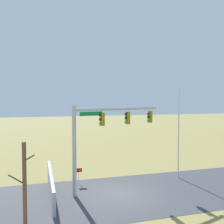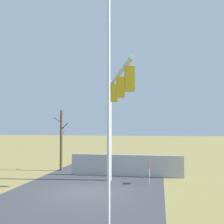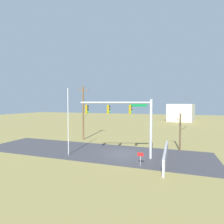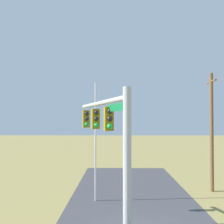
{
  "view_description": "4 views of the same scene",
  "coord_description": "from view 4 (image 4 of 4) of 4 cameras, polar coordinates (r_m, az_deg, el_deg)",
  "views": [
    {
      "loc": [
        5.56,
        16.57,
        6.68
      ],
      "look_at": [
        0.04,
        -2.61,
        5.63
      ],
      "focal_mm": 41.08,
      "sensor_mm": 36.0,
      "label": 1
    },
    {
      "loc": [
        -13.54,
        -3.84,
        3.39
      ],
      "look_at": [
        -0.9,
        -1.58,
        4.04
      ],
      "focal_mm": 43.68,
      "sensor_mm": 36.0,
      "label": 2
    },
    {
      "loc": [
        5.54,
        -19.68,
        5.8
      ],
      "look_at": [
        -0.42,
        -2.51,
        4.94
      ],
      "focal_mm": 28.85,
      "sensor_mm": 36.0,
      "label": 3
    },
    {
      "loc": [
        12.72,
        -1.06,
        5.18
      ],
      "look_at": [
        -0.22,
        -1.21,
        5.5
      ],
      "focal_mm": 46.34,
      "sensor_mm": 36.0,
      "label": 4
    }
  ],
  "objects": [
    {
      "name": "utility_pole",
      "position": [
        22.04,
        19.07,
        -3.31
      ],
      "size": [
        1.9,
        0.26,
        8.52
      ],
      "color": "brown",
      "rests_on": "ground_plane"
    },
    {
      "name": "signal_mast",
      "position": [
        11.69,
        -0.79,
        -4.79
      ],
      "size": [
        7.21,
        2.42,
        6.24
      ],
      "color": "#B2B5BA",
      "rests_on": "ground_plane"
    },
    {
      "name": "road_surface",
      "position": [
        17.53,
        4.35,
        -18.59
      ],
      "size": [
        28.0,
        8.0,
        0.01
      ],
      "primitive_type": "cube",
      "color": "#3D3D42",
      "rests_on": "ground_plane"
    },
    {
      "name": "flagpole",
      "position": [
        18.5,
        -3.28,
        -5.8
      ],
      "size": [
        0.1,
        0.1,
        7.54
      ],
      "primitive_type": "cylinder",
      "color": "silver",
      "rests_on": "ground_plane"
    }
  ]
}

